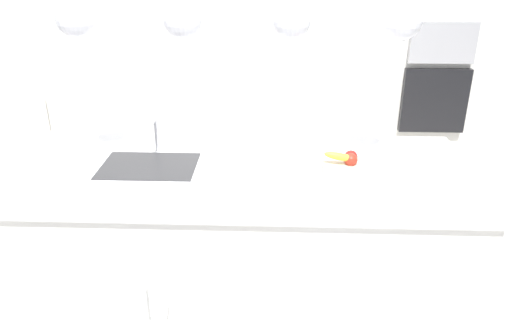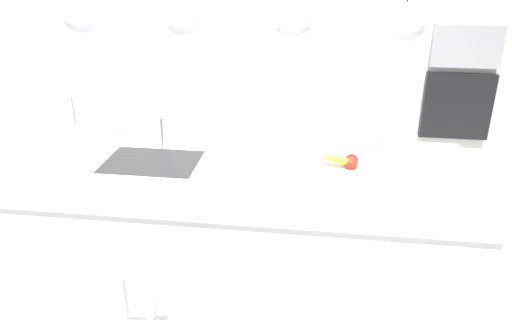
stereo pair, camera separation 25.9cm
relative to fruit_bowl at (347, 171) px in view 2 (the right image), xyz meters
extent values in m
plane|color=#BCB7AD|center=(-0.62, 0.06, -0.97)|extent=(6.60, 6.60, 0.00)
cube|color=silver|center=(-0.62, 1.71, 0.33)|extent=(6.00, 0.10, 2.60)
cube|color=white|center=(-0.62, 0.06, -0.53)|extent=(2.67, 1.05, 0.86)
cube|color=white|center=(-0.62, 0.06, -0.07)|extent=(2.73, 1.11, 0.06)
cube|color=#2D2D30|center=(-1.16, 0.06, -0.05)|extent=(0.56, 0.40, 0.02)
cylinder|color=silver|center=(-1.16, 0.30, 0.07)|extent=(0.02, 0.02, 0.22)
cylinder|color=silver|center=(-1.16, 0.22, 0.17)|extent=(0.02, 0.16, 0.02)
cylinder|color=beige|center=(0.00, 0.00, -0.01)|extent=(0.29, 0.29, 0.06)
sphere|color=red|center=(0.02, 0.04, 0.05)|extent=(0.08, 0.08, 0.08)
sphere|color=#B22D1E|center=(0.02, 0.00, 0.05)|extent=(0.08, 0.08, 0.08)
ellipsoid|color=yellow|center=(-0.05, -0.01, 0.07)|extent=(0.19, 0.04, 0.08)
cube|color=white|center=(-3.02, 1.34, -0.53)|extent=(1.10, 0.60, 0.86)
cube|color=#9E9EA3|center=(0.96, 1.64, 0.41)|extent=(0.54, 0.08, 0.34)
cube|color=black|center=(0.96, 1.64, -0.09)|extent=(0.56, 0.08, 0.56)
cube|color=silver|center=(-1.14, -1.05, -0.28)|extent=(0.45, 0.08, 0.41)
sphere|color=silver|center=(-1.47, 0.06, 0.80)|extent=(0.20, 0.20, 0.20)
sphere|color=silver|center=(-0.91, 0.06, 0.80)|extent=(0.20, 0.20, 0.20)
sphere|color=silver|center=(-0.34, 0.06, 0.80)|extent=(0.20, 0.20, 0.20)
sphere|color=silver|center=(0.23, 0.06, 0.80)|extent=(0.20, 0.20, 0.20)
camera|label=1|loc=(-0.42, -2.62, 1.18)|focal=35.31mm
camera|label=2|loc=(-0.16, -2.60, 1.18)|focal=35.31mm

